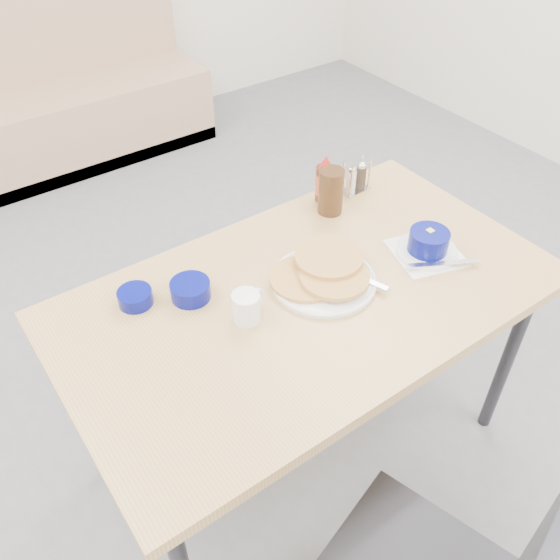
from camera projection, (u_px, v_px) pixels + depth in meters
ground at (347, 496)px, 2.02m from camera, size 6.00×6.00×0.00m
booth_bench at (43, 106)px, 3.48m from camera, size 1.90×0.56×1.22m
dining_table at (308, 308)px, 1.71m from camera, size 1.40×0.80×0.76m
pancake_plate at (323, 275)px, 1.69m from camera, size 0.30×0.30×0.05m
coffee_mug at (247, 306)px, 1.56m from camera, size 0.11×0.08×0.09m
grits_setting at (428, 245)px, 1.77m from camera, size 0.24×0.26×0.08m
creamer_bowl at (135, 297)px, 1.62m from camera, size 0.10×0.10×0.04m
butter_bowl at (190, 290)px, 1.63m from camera, size 0.11×0.11×0.05m
amber_tumbler at (331, 191)px, 1.91m from camera, size 0.11×0.11×0.15m
condiment_caddy at (356, 180)px, 2.03m from camera, size 0.10×0.06×0.12m
syrup_bottle at (325, 181)px, 1.97m from camera, size 0.06×0.06×0.17m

